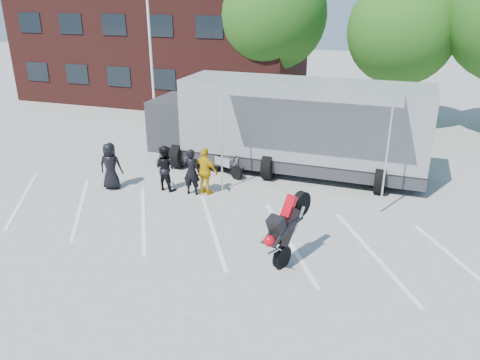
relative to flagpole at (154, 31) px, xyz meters
The scene contains 13 objects.
ground 12.83m from the flagpole, 58.02° to the right, with size 100.00×100.00×0.00m, color #A4A49F.
parking_bay_lines 12.06m from the flagpole, 55.25° to the right, with size 18.00×5.00×0.01m, color white.
office_building 8.97m from the flagpole, 115.15° to the left, with size 18.00×8.00×7.00m, color #451A16.
flagpole is the anchor object (origin of this frame).
tree_left 7.37m from the flagpole, 54.72° to the left, with size 6.12×6.12×8.64m.
tree_mid 12.31m from the flagpole, 23.97° to the left, with size 5.44×5.44×7.68m.
transporter_truck 9.68m from the flagpole, 24.13° to the right, with size 11.45×5.52×3.64m, color gray, non-canonical shape.
parked_motorcycle 8.64m from the flagpole, 41.48° to the right, with size 0.62×1.85×0.97m, color #B4B4B9, non-canonical shape.
stunt_bike_rider 14.39m from the flagpole, 46.73° to the right, with size 0.85×1.81×2.13m, color black, non-canonical shape.
spectator_leather_a 8.51m from the flagpole, 76.27° to the right, with size 0.85×0.55×1.74m, color black.
spectator_leather_b 9.29m from the flagpole, 54.73° to the right, with size 0.62×0.41×1.70m, color black.
spectator_leather_c 8.71m from the flagpole, 60.94° to the right, with size 0.81×0.63×1.68m, color black.
spectator_hivis 9.42m from the flagpole, 51.56° to the right, with size 1.02×0.42×1.74m, color #E3AF0B.
Camera 1 is at (5.06, -10.88, 6.76)m, focal length 35.00 mm.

